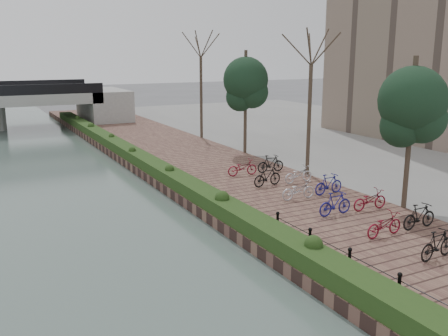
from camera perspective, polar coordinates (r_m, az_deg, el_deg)
promenade at (r=27.48m, az=0.86°, el=-1.43°), size 8.00×75.00×0.50m
inland_pavement at (r=37.63m, az=22.86°, el=1.48°), size 24.00×75.00×0.50m
hedge at (r=28.23m, az=-7.65°, el=-0.01°), size 1.10×56.00×0.60m
chain_fence at (r=14.23m, az=22.36°, el=-14.08°), size 0.10×14.10×0.70m
bicycle_parking at (r=21.79m, az=14.45°, el=-3.74°), size 2.40×17.32×1.00m
street_trees at (r=25.19m, az=14.26°, el=4.82°), size 3.20×37.12×6.80m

